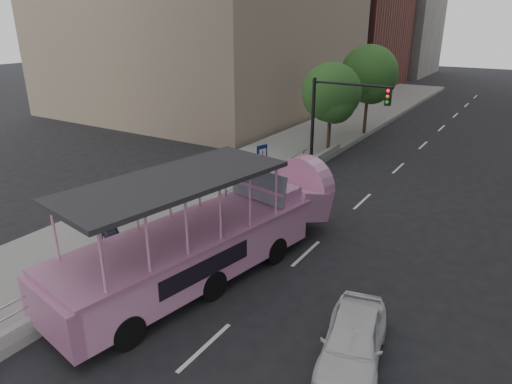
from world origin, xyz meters
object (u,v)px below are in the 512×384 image
(street_tree_near, at_px, (332,95))
(street_tree_far, at_px, (370,77))
(duck_boat, at_px, (215,233))
(traffic_signal, at_px, (334,113))
(pedestrian_near, at_px, (115,202))
(car, at_px, (353,341))
(parking_sign, at_px, (262,167))
(pedestrian_far, at_px, (110,239))

(street_tree_near, distance_m, street_tree_far, 6.02)
(duck_boat, bearing_deg, street_tree_near, 98.47)
(traffic_signal, distance_m, street_tree_far, 9.57)
(duck_boat, distance_m, pedestrian_near, 5.36)
(car, bearing_deg, street_tree_far, 96.38)
(pedestrian_near, relative_size, street_tree_near, 0.31)
(traffic_signal, height_order, street_tree_near, street_tree_near)
(parking_sign, bearing_deg, street_tree_far, 90.41)
(traffic_signal, bearing_deg, street_tree_near, 114.98)
(pedestrian_near, relative_size, parking_sign, 0.65)
(pedestrian_near, height_order, parking_sign, parking_sign)
(pedestrian_far, bearing_deg, duck_boat, -41.40)
(duck_boat, relative_size, traffic_signal, 2.19)
(street_tree_far, bearing_deg, parking_sign, -89.59)
(traffic_signal, bearing_deg, pedestrian_near, -114.04)
(traffic_signal, height_order, street_tree_far, street_tree_far)
(pedestrian_near, xyz_separation_m, pedestrian_far, (2.28, -2.25, -0.08))
(parking_sign, height_order, street_tree_far, street_tree_far)
(traffic_signal, relative_size, street_tree_near, 0.91)
(street_tree_near, bearing_deg, duck_boat, -81.53)
(parking_sign, xyz_separation_m, traffic_signal, (1.29, 5.04, 1.78))
(street_tree_far, bearing_deg, pedestrian_near, -99.50)
(car, xyz_separation_m, parking_sign, (-7.45, 7.92, 1.10))
(traffic_signal, relative_size, street_tree_far, 0.81)
(car, relative_size, street_tree_far, 0.57)
(duck_boat, height_order, street_tree_far, street_tree_far)
(car, bearing_deg, pedestrian_far, 167.52)
(pedestrian_near, height_order, street_tree_far, street_tree_far)
(street_tree_near, relative_size, street_tree_far, 0.89)
(traffic_signal, bearing_deg, pedestrian_far, -100.89)
(pedestrian_near, relative_size, pedestrian_far, 1.09)
(pedestrian_near, distance_m, traffic_signal, 11.92)
(traffic_signal, xyz_separation_m, street_tree_far, (-1.40, 9.43, 0.81))
(duck_boat, bearing_deg, traffic_signal, 92.94)
(pedestrian_near, bearing_deg, pedestrian_far, -114.64)
(pedestrian_far, height_order, parking_sign, parking_sign)
(car, xyz_separation_m, traffic_signal, (-6.15, 12.96, 2.88))
(pedestrian_near, height_order, traffic_signal, traffic_signal)
(pedestrian_far, relative_size, traffic_signal, 0.31)
(parking_sign, relative_size, traffic_signal, 0.53)
(pedestrian_far, distance_m, parking_sign, 8.00)
(duck_boat, distance_m, street_tree_near, 14.93)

